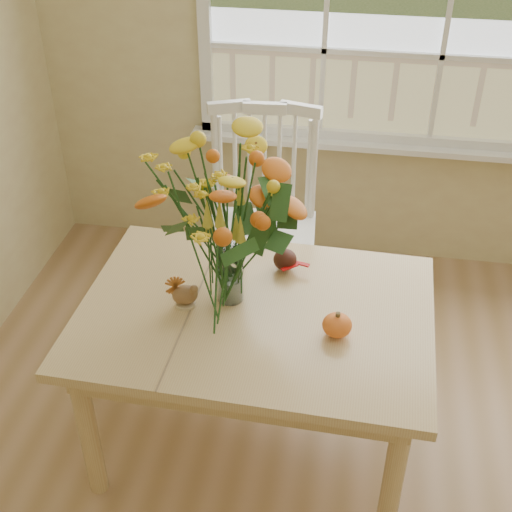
# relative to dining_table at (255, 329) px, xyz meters

# --- Properties ---
(wall_back) EXTENTS (4.00, 0.02, 2.70)m
(wall_back) POSITION_rel_dining_table_xyz_m (0.65, 1.43, 0.77)
(wall_back) COLOR #CFBB84
(wall_back) RESTS_ON floor
(dining_table) EXTENTS (1.27, 0.92, 0.67)m
(dining_table) POSITION_rel_dining_table_xyz_m (0.00, 0.00, 0.00)
(dining_table) COLOR tan
(dining_table) RESTS_ON floor
(windsor_chair) EXTENTS (0.52, 0.50, 1.05)m
(windsor_chair) POSITION_rel_dining_table_xyz_m (-0.10, 0.78, 0.01)
(windsor_chair) COLOR white
(windsor_chair) RESTS_ON floor
(flower_vase) EXTENTS (0.45, 0.45, 0.54)m
(flower_vase) POSITION_rel_dining_table_xyz_m (-0.10, 0.05, 0.42)
(flower_vase) COLOR white
(flower_vase) RESTS_ON dining_table
(pumpkin) EXTENTS (0.10, 0.10, 0.08)m
(pumpkin) POSITION_rel_dining_table_xyz_m (0.29, -0.09, 0.13)
(pumpkin) COLOR #DB5A19
(pumpkin) RESTS_ON dining_table
(turkey_figurine) EXTENTS (0.11, 0.09, 0.12)m
(turkey_figurine) POSITION_rel_dining_table_xyz_m (-0.25, -0.01, 0.14)
(turkey_figurine) COLOR #CCB78C
(turkey_figurine) RESTS_ON dining_table
(dark_gourd) EXTENTS (0.12, 0.09, 0.08)m
(dark_gourd) POSITION_rel_dining_table_xyz_m (0.07, 0.26, 0.13)
(dark_gourd) COLOR #38160F
(dark_gourd) RESTS_ON dining_table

